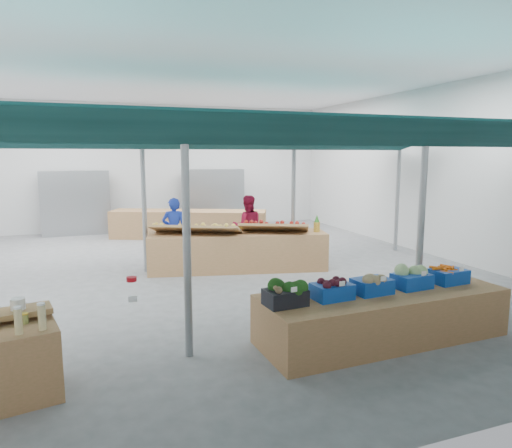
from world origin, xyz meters
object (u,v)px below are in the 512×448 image
Objects in this scene: fruit_counter at (238,251)px; vendor_left at (174,231)px; vendor_right at (247,227)px; veg_counter at (382,315)px.

vendor_left is at bearing 150.25° from fruit_counter.
vendor_left and vendor_right have the same top height.
veg_counter is at bearing -68.29° from fruit_counter.
fruit_counter is at bearing 150.25° from vendor_left.
veg_counter is 2.24× the size of vendor_right.
fruit_counter is 2.50× the size of vendor_left.
vendor_right reaches higher than veg_counter.
vendor_right is at bearing -167.24° from vendor_left.
vendor_left reaches higher than fruit_counter.
fruit_counter is at bearing 96.82° from veg_counter.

